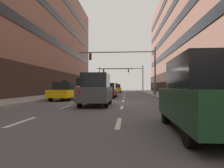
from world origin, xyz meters
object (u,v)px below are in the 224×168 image
object	(u,v)px
taxi_driving_4	(95,87)
pedestrian_0	(154,87)
car_driving_6	(96,90)
taxi_driving_3	(65,91)
car_parked_0	(204,95)
taxi_driving_1	(85,87)
car_driving_5	(108,91)
traffic_signal_0	(130,62)
car_driving_0	(100,88)
pedestrian_1	(196,88)
traffic_signal_1	(127,73)
traffic_signal_2	(110,74)
taxi_driving_2	(116,88)

from	to	relation	value
taxi_driving_4	pedestrian_0	distance (m)	10.64
car_driving_6	taxi_driving_3	bearing A→B (deg)	127.83
car_driving_6	car_parked_0	xyz separation A→B (m)	(4.01, -7.14, -0.01)
taxi_driving_1	taxi_driving_3	distance (m)	7.88
taxi_driving_4	car_driving_5	bearing A→B (deg)	-74.36
traffic_signal_0	pedestrian_0	size ratio (longest dim) A/B	5.78
taxi_driving_1	pedestrian_0	bearing A→B (deg)	15.27
car_driving_0	pedestrian_1	size ratio (longest dim) A/B	2.93
traffic_signal_1	traffic_signal_0	bearing A→B (deg)	-89.11
taxi_driving_3	car_parked_0	xyz separation A→B (m)	(7.53, -11.68, 0.23)
traffic_signal_0	traffic_signal_2	distance (m)	29.72
pedestrian_1	car_driving_5	bearing A→B (deg)	154.97
taxi_driving_1	car_parked_0	bearing A→B (deg)	-69.38
taxi_driving_1	car_parked_0	distance (m)	20.89
taxi_driving_3	car_driving_5	world-z (taller)	taxi_driving_3
taxi_driving_1	pedestrian_0	distance (m)	9.49
car_driving_6	traffic_signal_2	world-z (taller)	traffic_signal_2
traffic_signal_1	taxi_driving_3	bearing A→B (deg)	-102.69
taxi_driving_2	car_driving_5	size ratio (longest dim) A/B	1.04
taxi_driving_4	pedestrian_0	world-z (taller)	taxi_driving_4
car_driving_6	traffic_signal_2	bearing A→B (deg)	93.61
taxi_driving_2	taxi_driving_3	world-z (taller)	taxi_driving_2
car_driving_0	taxi_driving_4	world-z (taller)	taxi_driving_4
car_parked_0	pedestrian_1	xyz separation A→B (m)	(3.92, 11.91, 0.05)
traffic_signal_1	pedestrian_1	distance (m)	25.74
car_driving_5	traffic_signal_2	distance (m)	32.90
taxi_driving_4	car_driving_6	world-z (taller)	taxi_driving_4
traffic_signal_1	pedestrian_1	xyz separation A→B (m)	(5.79, -24.91, -2.95)
traffic_signal_1	car_driving_6	bearing A→B (deg)	-94.13
taxi_driving_2	taxi_driving_4	bearing A→B (deg)	-120.31
taxi_driving_4	car_driving_5	size ratio (longest dim) A/B	1.07
car_driving_5	pedestrian_0	size ratio (longest dim) A/B	2.59
taxi_driving_1	taxi_driving_2	size ratio (longest dim) A/B	1.05
pedestrian_0	car_driving_6	bearing A→B (deg)	-111.30
taxi_driving_3	traffic_signal_0	distance (m)	10.00
car_parked_0	taxi_driving_1	bearing A→B (deg)	110.62
pedestrian_1	traffic_signal_0	bearing A→B (deg)	128.12
taxi_driving_2	traffic_signal_0	size ratio (longest dim) A/B	0.47
taxi_driving_4	car_parked_0	size ratio (longest dim) A/B	1.09
taxi_driving_2	car_parked_0	distance (m)	33.41
car_driving_0	taxi_driving_4	xyz separation A→B (m)	(0.12, -7.33, 0.23)
pedestrian_0	pedestrian_1	distance (m)	10.36
car_parked_0	traffic_signal_2	size ratio (longest dim) A/B	0.44
car_driving_6	traffic_signal_0	world-z (taller)	traffic_signal_0
pedestrian_0	pedestrian_1	xyz separation A→B (m)	(2.12, -10.14, -0.04)
taxi_driving_2	taxi_driving_4	size ratio (longest dim) A/B	0.97
traffic_signal_1	pedestrian_1	bearing A→B (deg)	-76.92
taxi_driving_4	car_parked_0	world-z (taller)	taxi_driving_4
taxi_driving_4	car_driving_5	distance (m)	12.25
car_parked_0	traffic_signal_1	size ratio (longest dim) A/B	0.42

